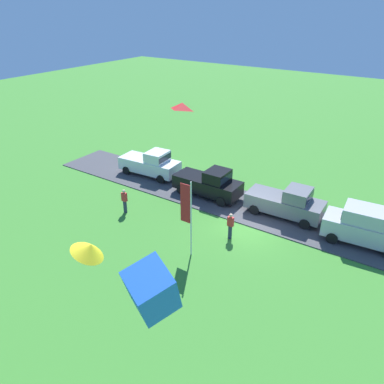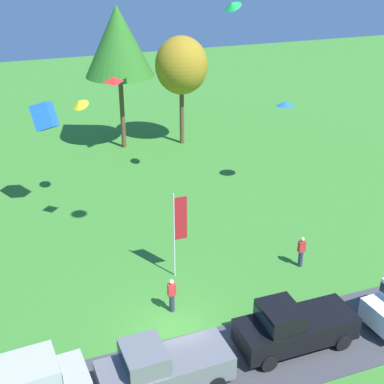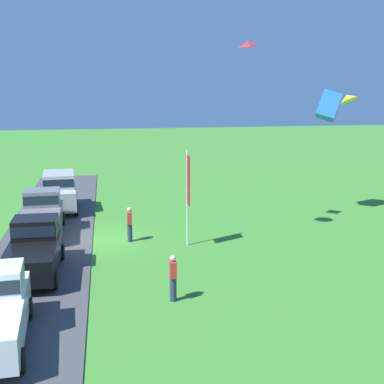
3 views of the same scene
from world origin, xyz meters
name	(u,v)px [view 1 (image 1 of 3)]	position (x,y,z in m)	size (l,w,h in m)	color
ground_plane	(247,229)	(0.00, 0.00, 0.00)	(120.00, 120.00, 0.00)	#3D842D
pavement_strip	(263,212)	(0.00, -2.57, 0.03)	(36.00, 4.40, 0.06)	#424247
car_suv_far_end	(366,225)	(-6.34, -2.39, 1.30)	(4.72, 2.31, 2.28)	#B7B7BC
car_pickup_by_flagpole	(288,202)	(-1.47, -2.87, 1.11)	(5.06, 2.17, 2.14)	slate
car_pickup_mid_row	(210,183)	(4.28, -2.54, 1.11)	(5.00, 2.05, 2.14)	black
car_pickup_near_entrance	(151,163)	(10.13, -3.05, 1.11)	(5.12, 2.32, 2.14)	white
person_on_lawn	(125,201)	(7.82, 2.62, 0.88)	(0.36, 0.24, 1.71)	#2D334C
person_watching_sky	(230,226)	(0.42, 1.44, 0.88)	(0.36, 0.24, 1.71)	#2D334C
flag_banner	(187,209)	(1.69, 4.10, 2.89)	(0.71, 0.08, 4.56)	silver
kite_delta_topmost	(89,249)	(-1.20, 13.03, 6.78)	(0.96, 0.96, 0.32)	yellow
kite_box_high_right	(152,290)	(-3.27, 12.91, 6.25)	(1.04, 1.04, 1.45)	blue
kite_diamond_trailing_tail	(182,106)	(-0.36, 7.34, 9.39)	(0.73, 0.70, 0.26)	red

